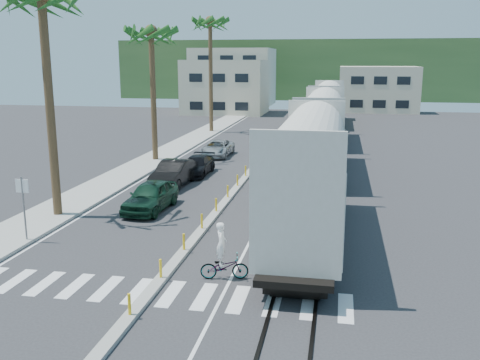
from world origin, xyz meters
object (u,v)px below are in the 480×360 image
object	(u,v)px
car_lead	(151,196)
street_sign	(23,200)
cyclist	(224,261)
car_second	(174,173)

from	to	relation	value
car_lead	street_sign	bearing A→B (deg)	-118.53
car_lead	cyclist	xyz separation A→B (m)	(5.87, -8.37, -0.11)
cyclist	street_sign	bearing A→B (deg)	63.91
street_sign	car_second	distance (m)	12.29
car_lead	car_second	bearing A→B (deg)	98.05
car_lead	car_second	distance (m)	5.83
car_second	cyclist	size ratio (longest dim) A/B	2.32
street_sign	car_second	size ratio (longest dim) A/B	0.59
street_sign	car_lead	world-z (taller)	street_sign
cyclist	car_second	bearing A→B (deg)	12.05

